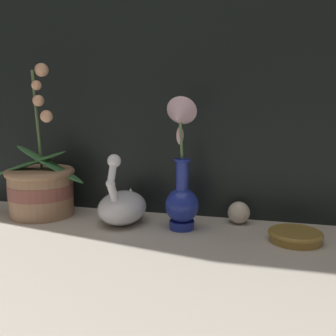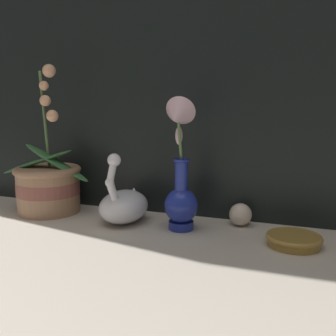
% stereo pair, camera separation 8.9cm
% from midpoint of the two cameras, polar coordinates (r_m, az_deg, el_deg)
% --- Properties ---
extents(ground_plane, '(2.80, 2.80, 0.00)m').
position_cam_midpoint_polar(ground_plane, '(0.94, -1.87, -10.17)').
color(ground_plane, '#BCB2A3').
extents(orchid_potted_plant, '(0.27, 0.19, 0.42)m').
position_cam_midpoint_polar(orchid_potted_plant, '(1.17, -14.94, -2.27)').
color(orchid_potted_plant, '#9E7556').
rests_on(orchid_potted_plant, ground_plane).
extents(swan_figurine, '(0.12, 0.18, 0.19)m').
position_cam_midpoint_polar(swan_figurine, '(1.05, -3.95, -5.26)').
color(swan_figurine, white).
rests_on(swan_figurine, ground_plane).
extents(blue_vase, '(0.08, 0.11, 0.33)m').
position_cam_midpoint_polar(blue_vase, '(0.96, 4.43, -1.90)').
color(blue_vase, navy).
rests_on(blue_vase, ground_plane).
extents(glass_sphere, '(0.06, 0.06, 0.06)m').
position_cam_midpoint_polar(glass_sphere, '(1.05, 12.90, -6.62)').
color(glass_sphere, beige).
rests_on(glass_sphere, ground_plane).
extents(amber_dish, '(0.12, 0.12, 0.03)m').
position_cam_midpoint_polar(amber_dish, '(0.95, 20.45, -9.71)').
color(amber_dish, olive).
rests_on(amber_dish, ground_plane).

